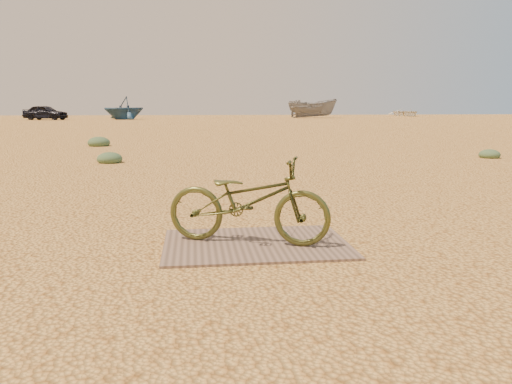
{
  "coord_description": "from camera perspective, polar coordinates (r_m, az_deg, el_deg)",
  "views": [
    {
      "loc": [
        -0.57,
        -4.57,
        1.23
      ],
      "look_at": [
        -0.03,
        -0.3,
        0.48
      ],
      "focal_mm": 35.0,
      "sensor_mm": 36.0,
      "label": 1
    }
  ],
  "objects": [
    {
      "name": "kale_a",
      "position": [
        11.3,
        -16.36,
        3.23
      ],
      "size": [
        0.54,
        0.54,
        0.3
      ],
      "primitive_type": "ellipsoid",
      "color": "#526C49",
      "rests_on": "ground"
    },
    {
      "name": "boat_far_right",
      "position": [
        60.53,
        16.8,
        8.73
      ],
      "size": [
        3.43,
        4.54,
        0.89
      ],
      "primitive_type": "imported",
      "rotation": [
        0.0,
        0.0,
        0.09
      ],
      "color": "silver",
      "rests_on": "ground"
    },
    {
      "name": "car",
      "position": [
        46.52,
        -22.94,
        8.37
      ],
      "size": [
        3.93,
        2.43,
        1.25
      ],
      "primitive_type": "imported",
      "rotation": [
        0.0,
        0.0,
        1.29
      ],
      "color": "black",
      "rests_on": "ground"
    },
    {
      "name": "kale_c",
      "position": [
        16.06,
        -17.5,
        5.04
      ],
      "size": [
        0.67,
        0.67,
        0.37
      ],
      "primitive_type": "ellipsoid",
      "color": "#526C49",
      "rests_on": "ground"
    },
    {
      "name": "plywood_board",
      "position": [
        4.47,
        0.0,
        -5.95
      ],
      "size": [
        1.63,
        1.14,
        0.02
      ],
      "primitive_type": "cube",
      "color": "#7C6151",
      "rests_on": "ground"
    },
    {
      "name": "ground",
      "position": [
        4.76,
        -0.04,
        -5.08
      ],
      "size": [
        120.0,
        120.0,
        0.0
      ],
      "primitive_type": "plane",
      "color": "#DEAE5A",
      "rests_on": "ground"
    },
    {
      "name": "bicycle",
      "position": [
        4.38,
        -0.9,
        -0.98
      ],
      "size": [
        1.54,
        0.96,
        0.76
      ],
      "primitive_type": "imported",
      "rotation": [
        0.0,
        0.0,
        1.24
      ],
      "color": "#454A20",
      "rests_on": "plywood_board"
    },
    {
      "name": "boat_far_left",
      "position": [
        45.69,
        -14.84,
        9.28
      ],
      "size": [
        5.02,
        4.93,
        2.0
      ],
      "primitive_type": "imported",
      "rotation": [
        0.0,
        0.0,
        -0.91
      ],
      "color": "#2F5477",
      "rests_on": "ground"
    },
    {
      "name": "boat_mid_right",
      "position": [
        49.92,
        6.46,
        9.48
      ],
      "size": [
        4.99,
        2.5,
        1.85
      ],
      "primitive_type": "imported",
      "rotation": [
        0.0,
        0.0,
        1.42
      ],
      "color": "slate",
      "rests_on": "ground"
    },
    {
      "name": "kale_b",
      "position": [
        13.07,
        25.11,
        3.55
      ],
      "size": [
        0.48,
        0.48,
        0.27
      ],
      "primitive_type": "ellipsoid",
      "color": "#526C49",
      "rests_on": "ground"
    }
  ]
}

